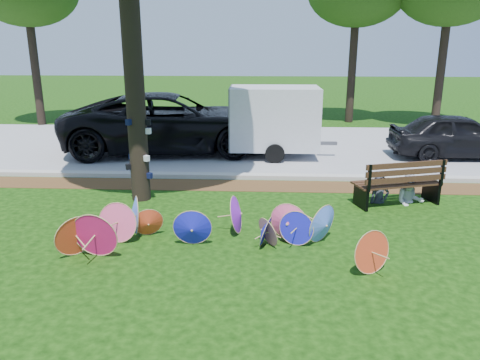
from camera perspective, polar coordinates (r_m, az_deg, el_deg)
The scene contains 11 objects.
ground at distance 8.09m, azimuth -4.33°, elevation -10.14°, with size 90.00×90.00×0.00m, color black.
mulch_strip at distance 12.26m, azimuth -1.74°, elevation -0.66°, with size 90.00×1.00×0.01m, color #472D16.
curb at distance 12.91m, azimuth -1.49°, elevation 0.49°, with size 90.00×0.30×0.12m, color #B7B5AD.
street at distance 16.94m, azimuth -0.42°, elevation 4.19°, with size 90.00×8.00×0.01m, color gray.
parasol_pile at distance 8.61m, azimuth -4.19°, elevation -5.73°, with size 5.75×2.20×0.86m.
black_van at distance 16.09m, azimuth -8.39°, elevation 6.93°, with size 3.28×7.11×1.98m, color black.
dark_pickup at distance 16.61m, azimuth 24.97°, elevation 4.91°, with size 1.70×4.22×1.44m, color black.
cargo_trailer at distance 15.18m, azimuth 4.23°, elevation 7.58°, with size 2.79×1.76×2.55m, color silver.
park_bench at distance 11.34m, azimuth 18.54°, elevation -0.19°, with size 2.03×0.77×1.06m, color black, non-canonical shape.
person_left at distance 11.26m, azimuth 16.82°, elevation 0.58°, with size 0.49×0.32×1.34m, color #333746.
person_right at distance 11.45m, azimuth 20.23°, elevation 0.53°, with size 0.65×0.51×1.34m, color silver.
Camera 1 is at (0.97, -7.17, 3.62)m, focal length 35.00 mm.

